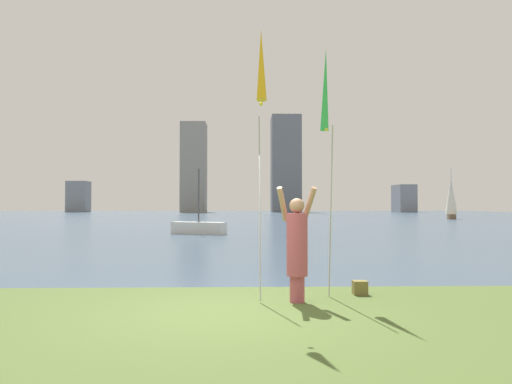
# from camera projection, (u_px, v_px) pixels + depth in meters

# --- Properties ---
(ground) EXTENTS (120.00, 138.00, 0.12)m
(ground) POSITION_uv_depth(u_px,v_px,m) (240.00, 218.00, 58.11)
(ground) COLOR #475B28
(person) EXTENTS (0.71, 0.52, 1.94)m
(person) POSITION_uv_depth(u_px,v_px,m) (297.00, 245.00, 7.90)
(person) COLOR #B24C59
(person) RESTS_ON ground
(kite_flag_left) EXTENTS (0.16, 1.24, 4.45)m
(kite_flag_left) POSITION_uv_depth(u_px,v_px,m) (261.00, 73.00, 7.51)
(kite_flag_left) COLOR #B2B2B7
(kite_flag_left) RESTS_ON ground
(kite_flag_right) EXTENTS (0.16, 0.91, 4.51)m
(kite_flag_right) POSITION_uv_depth(u_px,v_px,m) (325.00, 95.00, 8.71)
(kite_flag_right) COLOR #B2B2B7
(kite_flag_right) RESTS_ON ground
(bag) EXTENTS (0.25, 0.21, 0.25)m
(bag) POSITION_uv_depth(u_px,v_px,m) (360.00, 288.00, 8.54)
(bag) COLOR olive
(bag) RESTS_ON ground
(sailboat_2) EXTENTS (1.69, 2.76, 5.86)m
(sailboat_2) POSITION_uv_depth(u_px,v_px,m) (451.00, 198.00, 54.06)
(sailboat_2) COLOR brown
(sailboat_2) RESTS_ON ground
(sailboat_6) EXTENTS (3.18, 1.93, 3.63)m
(sailboat_6) POSITION_uv_depth(u_px,v_px,m) (199.00, 228.00, 26.08)
(sailboat_6) COLOR silver
(sailboat_6) RESTS_ON ground
(skyline_tower_0) EXTENTS (4.44, 4.11, 6.92)m
(skyline_tower_0) POSITION_uv_depth(u_px,v_px,m) (78.00, 197.00, 106.01)
(skyline_tower_0) COLOR gray
(skyline_tower_0) RESTS_ON ground
(skyline_tower_1) EXTENTS (5.54, 5.91, 19.88)m
(skyline_tower_1) POSITION_uv_depth(u_px,v_px,m) (194.00, 168.00, 105.21)
(skyline_tower_1) COLOR gray
(skyline_tower_1) RESTS_ON ground
(skyline_tower_2) EXTENTS (6.52, 6.92, 21.60)m
(skyline_tower_2) POSITION_uv_depth(u_px,v_px,m) (286.00, 164.00, 106.46)
(skyline_tower_2) COLOR slate
(skyline_tower_2) RESTS_ON ground
(skyline_tower_3) EXTENTS (3.74, 6.47, 6.04)m
(skyline_tower_3) POSITION_uv_depth(u_px,v_px,m) (404.00, 198.00, 104.59)
(skyline_tower_3) COLOR gray
(skyline_tower_3) RESTS_ON ground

